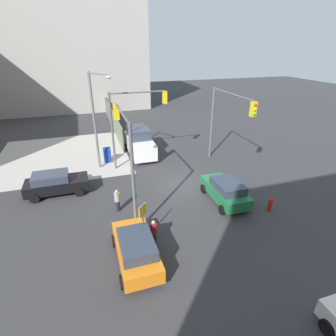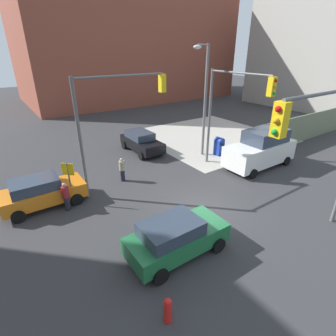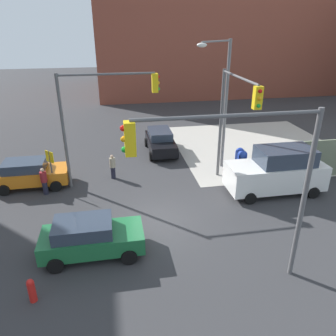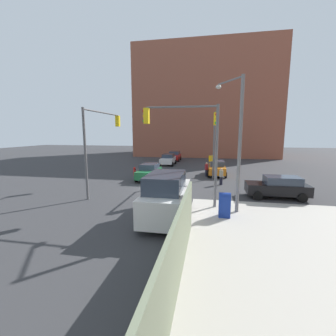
{
  "view_description": "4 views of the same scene",
  "coord_description": "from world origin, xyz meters",
  "px_view_note": "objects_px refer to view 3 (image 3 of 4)",
  "views": [
    {
      "loc": [
        -16.57,
        6.45,
        9.85
      ],
      "look_at": [
        -0.7,
        1.37,
        1.94
      ],
      "focal_mm": 28.0,
      "sensor_mm": 36.0,
      "label": 1
    },
    {
      "loc": [
        -8.06,
        -8.65,
        7.65
      ],
      "look_at": [
        -1.09,
        1.46,
        2.05
      ],
      "focal_mm": 28.0,
      "sensor_mm": 36.0,
      "label": 2
    },
    {
      "loc": [
        -1.88,
        -13.41,
        8.92
      ],
      "look_at": [
        0.6,
        0.47,
        2.57
      ],
      "focal_mm": 35.0,
      "sensor_mm": 36.0,
      "label": 3
    },
    {
      "loc": [
        18.88,
        4.06,
        4.78
      ],
      "look_at": [
        -1.25,
        0.34,
        1.55
      ],
      "focal_mm": 24.0,
      "sensor_mm": 36.0,
      "label": 4
    }
  ],
  "objects_px": {
    "van_white_delivery": "(277,171)",
    "pedestrian_waiting": "(44,181)",
    "traffic_signal_nw_corner": "(100,108)",
    "mailbox_blue": "(241,159)",
    "hatchback_orange": "(30,173)",
    "fire_hydrant": "(32,290)",
    "pedestrian_crossing": "(113,166)",
    "traffic_signal_ne_corner": "(233,111)",
    "coupe_black": "(160,141)",
    "sedan_green": "(90,237)",
    "traffic_signal_se_corner": "(241,167)",
    "street_lamp_corner": "(222,97)"
  },
  "relations": [
    {
      "from": "traffic_signal_ne_corner",
      "to": "sedan_green",
      "type": "height_order",
      "value": "traffic_signal_ne_corner"
    },
    {
      "from": "traffic_signal_se_corner",
      "to": "fire_hydrant",
      "type": "distance_m",
      "value": 8.23
    },
    {
      "from": "traffic_signal_nw_corner",
      "to": "sedan_green",
      "type": "relative_size",
      "value": 1.56
    },
    {
      "from": "sedan_green",
      "to": "fire_hydrant",
      "type": "bearing_deg",
      "value": -130.77
    },
    {
      "from": "traffic_signal_se_corner",
      "to": "street_lamp_corner",
      "type": "relative_size",
      "value": 0.81
    },
    {
      "from": "mailbox_blue",
      "to": "traffic_signal_nw_corner",
      "type": "bearing_deg",
      "value": -176.68
    },
    {
      "from": "traffic_signal_nw_corner",
      "to": "pedestrian_crossing",
      "type": "height_order",
      "value": "traffic_signal_nw_corner"
    },
    {
      "from": "traffic_signal_se_corner",
      "to": "traffic_signal_nw_corner",
      "type": "bearing_deg",
      "value": 116.58
    },
    {
      "from": "traffic_signal_ne_corner",
      "to": "mailbox_blue",
      "type": "distance_m",
      "value": 4.8
    },
    {
      "from": "mailbox_blue",
      "to": "hatchback_orange",
      "type": "relative_size",
      "value": 0.35
    },
    {
      "from": "mailbox_blue",
      "to": "fire_hydrant",
      "type": "xyz_separation_m",
      "value": [
        -11.2,
        -9.2,
        -0.28
      ]
    },
    {
      "from": "traffic_signal_nw_corner",
      "to": "pedestrian_waiting",
      "type": "relative_size",
      "value": 4.13
    },
    {
      "from": "street_lamp_corner",
      "to": "coupe_black",
      "type": "height_order",
      "value": "street_lamp_corner"
    },
    {
      "from": "pedestrian_crossing",
      "to": "sedan_green",
      "type": "bearing_deg",
      "value": -2.61
    },
    {
      "from": "traffic_signal_se_corner",
      "to": "pedestrian_crossing",
      "type": "relative_size",
      "value": 4.2
    },
    {
      "from": "fire_hydrant",
      "to": "pedestrian_waiting",
      "type": "height_order",
      "value": "pedestrian_waiting"
    },
    {
      "from": "fire_hydrant",
      "to": "pedestrian_waiting",
      "type": "relative_size",
      "value": 0.6
    },
    {
      "from": "mailbox_blue",
      "to": "street_lamp_corner",
      "type": "bearing_deg",
      "value": 155.26
    },
    {
      "from": "van_white_delivery",
      "to": "traffic_signal_ne_corner",
      "type": "bearing_deg",
      "value": 161.1
    },
    {
      "from": "hatchback_orange",
      "to": "sedan_green",
      "type": "bearing_deg",
      "value": -62.05
    },
    {
      "from": "traffic_signal_ne_corner",
      "to": "mailbox_blue",
      "type": "xyz_separation_m",
      "value": [
        1.7,
        2.33,
        -3.83
      ]
    },
    {
      "from": "fire_hydrant",
      "to": "pedestrian_waiting",
      "type": "bearing_deg",
      "value": 95.71
    },
    {
      "from": "coupe_black",
      "to": "pedestrian_waiting",
      "type": "relative_size",
      "value": 2.74
    },
    {
      "from": "traffic_signal_ne_corner",
      "to": "pedestrian_waiting",
      "type": "relative_size",
      "value": 4.13
    },
    {
      "from": "hatchback_orange",
      "to": "fire_hydrant",
      "type": "bearing_deg",
      "value": -79.23
    },
    {
      "from": "pedestrian_waiting",
      "to": "traffic_signal_nw_corner",
      "type": "bearing_deg",
      "value": -26.39
    },
    {
      "from": "coupe_black",
      "to": "pedestrian_crossing",
      "type": "distance_m",
      "value": 5.3
    },
    {
      "from": "fire_hydrant",
      "to": "pedestrian_waiting",
      "type": "distance_m",
      "value": 8.05
    },
    {
      "from": "sedan_green",
      "to": "mailbox_blue",
      "type": "bearing_deg",
      "value": 36.91
    },
    {
      "from": "van_white_delivery",
      "to": "hatchback_orange",
      "type": "bearing_deg",
      "value": 167.15
    },
    {
      "from": "traffic_signal_nw_corner",
      "to": "van_white_delivery",
      "type": "relative_size",
      "value": 1.2
    },
    {
      "from": "van_white_delivery",
      "to": "fire_hydrant",
      "type": "bearing_deg",
      "value": -153.5
    },
    {
      "from": "fire_hydrant",
      "to": "pedestrian_crossing",
      "type": "bearing_deg",
      "value": 72.3
    },
    {
      "from": "traffic_signal_nw_corner",
      "to": "fire_hydrant",
      "type": "relative_size",
      "value": 6.91
    },
    {
      "from": "traffic_signal_nw_corner",
      "to": "traffic_signal_ne_corner",
      "type": "xyz_separation_m",
      "value": [
        6.92,
        -1.83,
        -0.04
      ]
    },
    {
      "from": "traffic_signal_nw_corner",
      "to": "mailbox_blue",
      "type": "relative_size",
      "value": 4.55
    },
    {
      "from": "hatchback_orange",
      "to": "pedestrian_waiting",
      "type": "xyz_separation_m",
      "value": [
        0.94,
        -1.14,
        -0.03
      ]
    },
    {
      "from": "traffic_signal_ne_corner",
      "to": "van_white_delivery",
      "type": "xyz_separation_m",
      "value": [
        2.53,
        -0.87,
        -3.31
      ]
    },
    {
      "from": "mailbox_blue",
      "to": "coupe_black",
      "type": "xyz_separation_m",
      "value": [
        -4.63,
        4.11,
        0.08
      ]
    },
    {
      "from": "van_white_delivery",
      "to": "pedestrian_waiting",
      "type": "height_order",
      "value": "van_white_delivery"
    },
    {
      "from": "pedestrian_crossing",
      "to": "coupe_black",
      "type": "bearing_deg",
      "value": 143.52
    },
    {
      "from": "traffic_signal_nw_corner",
      "to": "pedestrian_crossing",
      "type": "bearing_deg",
      "value": 58.98
    },
    {
      "from": "street_lamp_corner",
      "to": "van_white_delivery",
      "type": "xyz_separation_m",
      "value": [
        2.15,
        -3.81,
        -3.42
      ]
    },
    {
      "from": "coupe_black",
      "to": "van_white_delivery",
      "type": "distance_m",
      "value": 9.14
    },
    {
      "from": "fire_hydrant",
      "to": "pedestrian_crossing",
      "type": "xyz_separation_m",
      "value": [
        3.0,
        9.4,
        0.31
      ]
    },
    {
      "from": "mailbox_blue",
      "to": "fire_hydrant",
      "type": "distance_m",
      "value": 14.5
    },
    {
      "from": "mailbox_blue",
      "to": "hatchback_orange",
      "type": "bearing_deg",
      "value": -179.75
    },
    {
      "from": "traffic_signal_nw_corner",
      "to": "mailbox_blue",
      "type": "distance_m",
      "value": 9.46
    },
    {
      "from": "traffic_signal_nw_corner",
      "to": "coupe_black",
      "type": "xyz_separation_m",
      "value": [
        3.99,
        4.61,
        -3.79
      ]
    },
    {
      "from": "fire_hydrant",
      "to": "pedestrian_crossing",
      "type": "height_order",
      "value": "pedestrian_crossing"
    }
  ]
}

